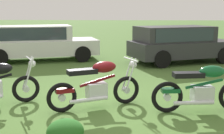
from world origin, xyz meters
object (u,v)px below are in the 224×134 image
Objects in this scene: motorcycle_green at (203,89)px; car_charcoal at (178,42)px; car_white at (36,40)px; motorcycle_maroon at (97,85)px; shrub_low at (65,132)px.

car_charcoal is at bearing 77.88° from motorcycle_green.
motorcycle_green is 7.90m from car_white.
motorcycle_maroon is 6.56m from car_white.
motorcycle_maroon is 3.13× the size of shrub_low.
car_white is (-3.17, 5.73, 0.34)m from motorcycle_maroon.
motorcycle_green is 0.45× the size of car_charcoal.
shrub_low is at bearing -134.09° from car_charcoal.
motorcycle_maroon is at bearing -80.26° from car_white.
motorcycle_maroon and motorcycle_green have the same top height.
motorcycle_green is at bearing -117.07° from car_charcoal.
car_charcoal is 7.93m from shrub_low.
motorcycle_maroon is 0.93× the size of motorcycle_green.
motorcycle_green is 3.38× the size of shrub_low.
motorcycle_green reaches higher than shrub_low.
motorcycle_maroon is 0.42× the size of car_charcoal.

